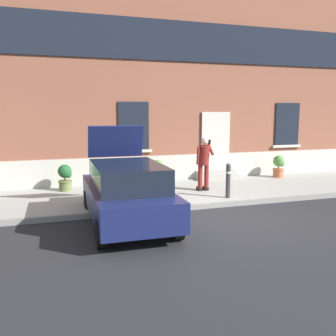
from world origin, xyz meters
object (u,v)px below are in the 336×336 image
person_on_phone (204,160)px  planter_cream (132,173)px  bollard_near_person (228,179)px  planter_terracotta (279,166)px  hatchback_car_navy (127,192)px  planter_olive (65,177)px  planter_charcoal (158,171)px

person_on_phone → planter_cream: person_on_phone is taller
bollard_near_person → planter_terracotta: bollard_near_person is taller
hatchback_car_navy → planter_olive: 3.97m
planter_cream → planter_olive: bearing=-175.8°
planter_cream → planter_charcoal: bearing=2.7°
planter_olive → planter_cream: size_ratio=1.00×
planter_olive → planter_charcoal: 3.19m
hatchback_car_navy → planter_terracotta: hatchback_car_navy is taller
hatchback_car_navy → person_on_phone: hatchback_car_navy is taller
hatchback_car_navy → person_on_phone: (3.02, 2.38, 0.35)m
planter_olive → planter_charcoal: bearing=3.8°
planter_cream → planter_terracotta: 5.84m
person_on_phone → planter_terracotta: size_ratio=2.03×
bollard_near_person → planter_cream: 3.56m
hatchback_car_navy → person_on_phone: size_ratio=2.34×
planter_olive → planter_terracotta: same height
hatchback_car_navy → bollard_near_person: (3.31, 1.23, -0.09)m
hatchback_car_navy → planter_cream: (0.99, 3.92, -0.19)m
hatchback_car_navy → planter_olive: (-1.27, 3.76, -0.19)m
planter_terracotta → planter_olive: bearing=-179.7°
hatchback_car_navy → planter_charcoal: bearing=64.2°
planter_cream → planter_charcoal: 0.93m
hatchback_car_navy → person_on_phone: 3.86m
bollard_near_person → planter_olive: bearing=151.1°
planter_cream → person_on_phone: bearing=-37.4°
person_on_phone → planter_olive: person_on_phone is taller
person_on_phone → planter_terracotta: bearing=32.2°
person_on_phone → planter_terracotta: 4.10m
bollard_near_person → planter_charcoal: bearing=116.9°
planter_charcoal → bollard_near_person: bearing=-63.1°
planter_olive → planter_cream: 2.26m
planter_olive → planter_charcoal: size_ratio=1.00×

